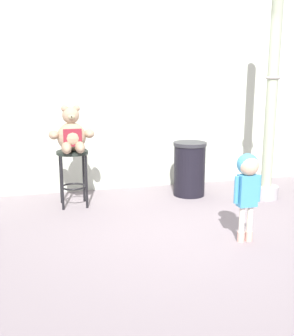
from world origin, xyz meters
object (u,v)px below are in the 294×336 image
Objects in this scene: bar_stool_with_teddy at (73,166)px; child_walking at (248,179)px; lamppost at (270,117)px; teddy_bear at (72,135)px; trash_bin at (189,169)px.

child_walking reaches higher than bar_stool_with_teddy.
lamppost is (2.66, -0.37, 0.62)m from bar_stool_with_teddy.
child_walking is at bearing -46.49° from bar_stool_with_teddy.
child_walking is 1.76m from lamppost.
child_walking is at bearing -127.73° from lamppost.
teddy_bear is 0.21× the size of lamppost.
bar_stool_with_teddy is 1.24× the size of teddy_bear.
trash_bin is 0.27× the size of lamppost.
trash_bin is at bearing 52.68° from child_walking.
trash_bin is (1.67, 0.10, -0.57)m from teddy_bear.
teddy_bear is at bearing -90.00° from bar_stool_with_teddy.
child_walking is 0.32× the size of lamppost.
teddy_bear reaches higher than trash_bin.
trash_bin is at bearing 156.24° from lamppost.
child_walking is at bearing -45.97° from teddy_bear.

